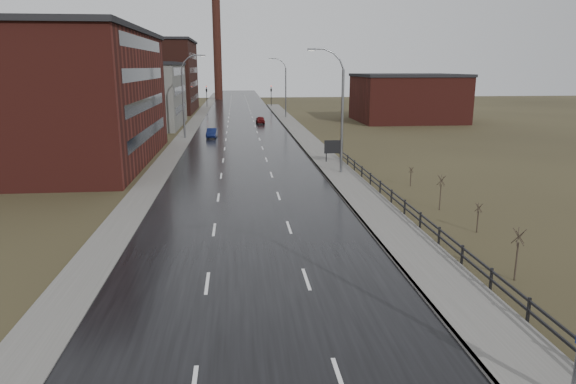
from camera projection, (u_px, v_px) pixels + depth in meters
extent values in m
cube|color=black|center=(243.00, 140.00, 70.20)|extent=(14.00, 300.00, 0.06)
cube|color=#595651|center=(341.00, 175.00, 46.85)|extent=(3.20, 180.00, 0.18)
cube|color=slate|center=(324.00, 176.00, 46.70)|extent=(0.16, 180.00, 0.18)
cube|color=#595651|center=(182.00, 140.00, 69.40)|extent=(2.40, 260.00, 0.12)
cube|color=#471914|center=(36.00, 99.00, 52.13)|extent=(22.00, 28.00, 13.00)
cube|color=black|center=(28.00, 30.00, 50.53)|extent=(22.44, 28.56, 0.50)
cube|color=black|center=(149.00, 132.00, 54.02)|extent=(0.06, 22.40, 1.20)
cube|color=black|center=(147.00, 104.00, 53.31)|extent=(0.06, 22.40, 1.20)
cube|color=black|center=(145.00, 74.00, 52.60)|extent=(0.06, 22.40, 1.20)
cube|color=black|center=(143.00, 44.00, 51.89)|extent=(0.06, 22.40, 1.20)
cube|color=slate|center=(131.00, 96.00, 84.67)|extent=(16.00, 20.00, 10.00)
cube|color=black|center=(129.00, 63.00, 83.43)|extent=(16.32, 20.40, 0.50)
cube|color=black|center=(181.00, 108.00, 85.92)|extent=(0.06, 16.00, 1.20)
cube|color=black|center=(180.00, 90.00, 85.21)|extent=(0.06, 16.00, 1.20)
cube|color=black|center=(179.00, 71.00, 84.49)|extent=(0.06, 16.00, 1.20)
cube|color=#331611|center=(134.00, 77.00, 112.59)|extent=(26.00, 24.00, 15.00)
cube|color=black|center=(131.00, 41.00, 110.75)|extent=(26.52, 24.48, 0.50)
cube|color=black|center=(195.00, 98.00, 114.92)|extent=(0.06, 19.20, 1.20)
cube|color=black|center=(194.00, 84.00, 114.20)|extent=(0.06, 19.20, 1.20)
cube|color=black|center=(193.00, 70.00, 113.49)|extent=(0.06, 19.20, 1.20)
cube|color=black|center=(193.00, 56.00, 112.78)|extent=(0.06, 19.20, 1.20)
cube|color=#471914|center=(407.00, 99.00, 93.45)|extent=(18.00, 16.00, 8.00)
cube|color=black|center=(408.00, 75.00, 92.44)|extent=(18.36, 16.32, 0.50)
cylinder|color=#331611|center=(217.00, 49.00, 153.05)|extent=(2.40, 2.40, 30.00)
cylinder|color=slate|center=(342.00, 123.00, 46.73)|extent=(0.24, 0.24, 9.50)
cylinder|color=slate|center=(342.00, 65.00, 45.49)|extent=(0.51, 0.14, 0.98)
cylinder|color=slate|center=(337.00, 56.00, 45.27)|extent=(0.81, 0.14, 0.81)
cylinder|color=slate|center=(329.00, 51.00, 45.09)|extent=(0.98, 0.14, 0.51)
cylinder|color=slate|center=(319.00, 49.00, 44.97)|extent=(1.01, 0.14, 0.14)
cube|color=slate|center=(312.00, 49.00, 44.91)|extent=(0.70, 0.28, 0.18)
cube|color=silver|center=(312.00, 51.00, 44.94)|extent=(0.50, 0.20, 0.04)
cylinder|color=slate|center=(183.00, 104.00, 70.24)|extent=(0.24, 0.24, 9.50)
cylinder|color=slate|center=(183.00, 65.00, 69.03)|extent=(0.51, 0.14, 0.98)
cylinder|color=slate|center=(186.00, 60.00, 68.90)|extent=(0.81, 0.14, 0.81)
cylinder|color=slate|center=(191.00, 56.00, 68.86)|extent=(0.98, 0.14, 0.51)
cylinder|color=slate|center=(198.00, 55.00, 68.90)|extent=(1.01, 0.14, 0.14)
cube|color=slate|center=(203.00, 55.00, 68.98)|extent=(0.70, 0.28, 0.18)
cube|color=silver|center=(203.00, 56.00, 69.00)|extent=(0.50, 0.20, 0.04)
cylinder|color=slate|center=(286.00, 93.00, 98.92)|extent=(0.24, 0.24, 9.50)
cylinder|color=slate|center=(285.00, 66.00, 97.68)|extent=(0.51, 0.14, 0.98)
cylinder|color=slate|center=(282.00, 62.00, 97.47)|extent=(0.81, 0.14, 0.81)
cylinder|color=slate|center=(279.00, 59.00, 97.28)|extent=(0.98, 0.14, 0.51)
cylinder|color=slate|center=(274.00, 58.00, 97.16)|extent=(1.01, 0.14, 0.14)
cube|color=slate|center=(271.00, 59.00, 97.11)|extent=(0.70, 0.28, 0.18)
cube|color=silver|center=(271.00, 59.00, 97.13)|extent=(0.50, 0.20, 0.04)
cube|color=black|center=(528.00, 311.00, 19.84)|extent=(0.10, 0.10, 1.10)
cube|color=black|center=(491.00, 280.00, 22.74)|extent=(0.10, 0.10, 1.10)
cube|color=black|center=(462.00, 256.00, 25.64)|extent=(0.10, 0.10, 1.10)
cube|color=black|center=(439.00, 236.00, 28.54)|extent=(0.10, 0.10, 1.10)
cube|color=black|center=(420.00, 221.00, 31.44)|extent=(0.10, 0.10, 1.10)
cube|color=black|center=(405.00, 208.00, 34.34)|extent=(0.10, 0.10, 1.10)
cube|color=black|center=(391.00, 197.00, 37.24)|extent=(0.10, 0.10, 1.10)
cube|color=black|center=(380.00, 187.00, 40.14)|extent=(0.10, 0.10, 1.10)
cube|color=black|center=(370.00, 179.00, 43.04)|extent=(0.10, 0.10, 1.10)
cube|color=black|center=(362.00, 172.00, 45.94)|extent=(0.10, 0.10, 1.10)
cube|color=black|center=(354.00, 166.00, 48.84)|extent=(0.10, 0.10, 1.10)
cube|color=black|center=(348.00, 160.00, 51.74)|extent=(0.10, 0.10, 1.10)
cube|color=black|center=(342.00, 155.00, 54.64)|extent=(0.10, 0.10, 1.10)
cube|color=black|center=(424.00, 217.00, 30.86)|extent=(0.08, 53.00, 0.10)
cube|color=black|center=(423.00, 223.00, 30.96)|extent=(0.08, 53.00, 0.10)
cylinder|color=#382D23|center=(516.00, 262.00, 23.81)|extent=(0.08, 0.08, 1.87)
cylinder|color=#382D23|center=(520.00, 237.00, 23.52)|extent=(0.04, 0.63, 0.74)
cylinder|color=#382D23|center=(519.00, 236.00, 23.56)|extent=(0.60, 0.24, 0.75)
cylinder|color=#382D23|center=(518.00, 236.00, 23.54)|extent=(0.36, 0.53, 0.76)
cylinder|color=#382D23|center=(519.00, 237.00, 23.48)|extent=(0.36, 0.53, 0.76)
cylinder|color=#382D23|center=(520.00, 237.00, 23.47)|extent=(0.60, 0.24, 0.75)
cylinder|color=#382D23|center=(478.00, 222.00, 30.80)|extent=(0.08, 0.08, 1.34)
cylinder|color=#382D23|center=(480.00, 208.00, 30.60)|extent=(0.04, 0.46, 0.54)
cylinder|color=#382D23|center=(479.00, 208.00, 30.64)|extent=(0.44, 0.18, 0.54)
cylinder|color=#382D23|center=(478.00, 208.00, 30.62)|extent=(0.27, 0.39, 0.55)
cylinder|color=#382D23|center=(478.00, 208.00, 30.57)|extent=(0.27, 0.39, 0.55)
cylinder|color=#382D23|center=(479.00, 208.00, 30.55)|extent=(0.44, 0.18, 0.54)
cylinder|color=#382D23|center=(440.00, 197.00, 35.64)|extent=(0.08, 0.08, 1.83)
cylinder|color=#382D23|center=(442.00, 180.00, 35.36)|extent=(0.04, 0.62, 0.72)
cylinder|color=#382D23|center=(441.00, 180.00, 35.40)|extent=(0.58, 0.23, 0.73)
cylinder|color=#382D23|center=(441.00, 180.00, 35.38)|extent=(0.35, 0.52, 0.74)
cylinder|color=#382D23|center=(441.00, 181.00, 35.32)|extent=(0.35, 0.52, 0.74)
cylinder|color=#382D23|center=(442.00, 181.00, 35.31)|extent=(0.58, 0.23, 0.73)
cylinder|color=#382D23|center=(411.00, 179.00, 42.80)|extent=(0.08, 0.08, 1.21)
cylinder|color=#382D23|center=(412.00, 170.00, 42.62)|extent=(0.04, 0.42, 0.49)
cylinder|color=#382D23|center=(411.00, 170.00, 42.66)|extent=(0.40, 0.17, 0.49)
cylinder|color=#382D23|center=(411.00, 170.00, 42.64)|extent=(0.25, 0.36, 0.50)
cylinder|color=#382D23|center=(411.00, 170.00, 42.58)|extent=(0.25, 0.36, 0.50)
cylinder|color=#382D23|center=(412.00, 170.00, 42.57)|extent=(0.40, 0.17, 0.49)
cube|color=black|center=(326.00, 155.00, 52.92)|extent=(0.10, 0.10, 1.80)
cube|color=black|center=(340.00, 155.00, 53.06)|extent=(0.10, 0.10, 1.80)
cube|color=silver|center=(334.00, 147.00, 52.74)|extent=(1.85, 0.08, 1.26)
cube|color=black|center=(334.00, 147.00, 52.69)|extent=(1.95, 0.04, 1.36)
cylinder|color=black|center=(207.00, 96.00, 126.81)|extent=(0.16, 0.16, 5.20)
imported|color=black|center=(206.00, 88.00, 126.29)|extent=(0.58, 2.73, 1.10)
sphere|color=#FF190C|center=(206.00, 86.00, 126.08)|extent=(0.18, 0.18, 0.18)
cylinder|color=black|center=(271.00, 96.00, 128.35)|extent=(0.16, 0.16, 5.20)
imported|color=black|center=(271.00, 87.00, 127.84)|extent=(0.58, 2.73, 1.10)
sphere|color=#FF190C|center=(271.00, 86.00, 127.62)|extent=(0.18, 0.18, 0.18)
imported|color=#0B1339|center=(212.00, 133.00, 72.07)|extent=(1.50, 3.92, 1.27)
imported|color=#560E0F|center=(260.00, 120.00, 90.09)|extent=(1.55, 3.76, 1.27)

